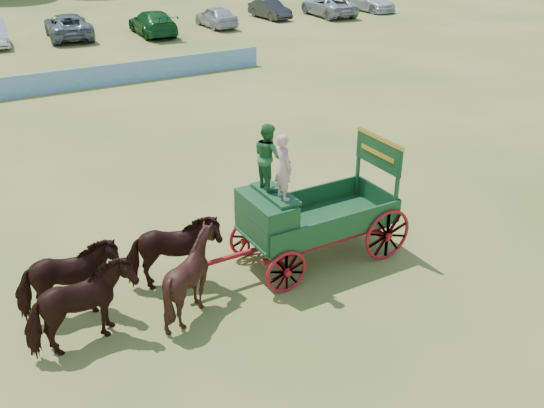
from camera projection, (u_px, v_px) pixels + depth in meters
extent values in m
plane|color=#A18648|center=(177.00, 275.00, 15.02)|extent=(160.00, 160.00, 0.00)
imported|color=black|center=(81.00, 308.00, 12.23)|extent=(2.36, 1.37, 1.88)
imported|color=black|center=(69.00, 282.00, 13.09)|extent=(2.32, 1.23, 1.88)
imported|color=black|center=(191.00, 275.00, 13.30)|extent=(1.82, 1.65, 1.88)
imported|color=black|center=(173.00, 253.00, 14.15)|extent=(2.40, 1.52, 1.88)
cube|color=#A51023|center=(266.00, 252.00, 14.86)|extent=(0.12, 2.00, 0.12)
cube|color=#A51023|center=(364.00, 223.00, 16.19)|extent=(0.12, 2.00, 0.12)
cube|color=#A51023|center=(330.00, 242.00, 15.04)|extent=(3.80, 0.10, 0.12)
cube|color=#A51023|center=(306.00, 224.00, 15.90)|extent=(3.80, 0.10, 0.12)
cube|color=#A51023|center=(233.00, 256.00, 14.39)|extent=(2.80, 0.09, 0.09)
cube|color=#164421|center=(318.00, 223.00, 15.34)|extent=(3.80, 1.80, 0.10)
cube|color=#164421|center=(339.00, 227.00, 14.53)|extent=(3.80, 0.06, 0.55)
cube|color=#164421|center=(300.00, 199.00, 15.89)|extent=(3.80, 0.06, 0.55)
cube|color=#164421|center=(377.00, 196.00, 16.05)|extent=(0.06, 1.80, 0.55)
cube|color=#164421|center=(266.00, 218.00, 14.43)|extent=(0.85, 1.70, 1.05)
cube|color=#164421|center=(275.00, 194.00, 14.29)|extent=(0.55, 1.50, 0.08)
cube|color=#164421|center=(252.00, 229.00, 14.35)|extent=(0.10, 1.60, 0.65)
cube|color=#164421|center=(259.00, 238.00, 14.57)|extent=(0.55, 1.60, 0.06)
cube|color=#164421|center=(397.00, 186.00, 15.10)|extent=(0.08, 0.08, 1.80)
cube|color=#164421|center=(358.00, 164.00, 16.34)|extent=(0.08, 0.08, 1.80)
cube|color=#164421|center=(379.00, 153.00, 15.45)|extent=(0.07, 1.75, 0.75)
cube|color=gold|center=(380.00, 138.00, 15.27)|extent=(0.08, 1.80, 0.09)
cube|color=gold|center=(377.00, 153.00, 15.43)|extent=(0.02, 1.30, 0.12)
torus|color=#A51023|center=(286.00, 272.00, 14.14)|extent=(1.09, 0.09, 1.09)
torus|color=#A51023|center=(248.00, 237.00, 15.62)|extent=(1.09, 0.09, 1.09)
torus|color=#A51023|center=(387.00, 235.00, 15.41)|extent=(1.39, 0.09, 1.39)
torus|color=#A51023|center=(343.00, 206.00, 16.88)|extent=(1.39, 0.09, 1.39)
imported|color=#CB9B9D|center=(283.00, 167.00, 13.65)|extent=(0.37, 0.57, 1.56)
imported|color=#266630|center=(268.00, 156.00, 14.19)|extent=(0.60, 0.77, 1.59)
cube|color=#1F6CAA|center=(12.00, 87.00, 28.32)|extent=(26.00, 0.08, 1.05)
imported|color=slate|center=(68.00, 26.00, 40.79)|extent=(3.34, 6.17, 1.64)
imported|color=#144C1E|center=(153.00, 23.00, 41.85)|extent=(2.62, 5.80, 1.65)
imported|color=#B2B2B7|center=(216.00, 17.00, 44.46)|extent=(1.84, 4.50, 1.53)
imported|color=#262628|center=(270.00, 9.00, 47.82)|extent=(1.80, 4.40, 1.42)
imported|color=#999EA5|center=(328.00, 6.00, 48.89)|extent=(3.05, 5.92, 1.60)
imported|color=silver|center=(369.00, 1.00, 51.34)|extent=(2.50, 5.46, 1.55)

